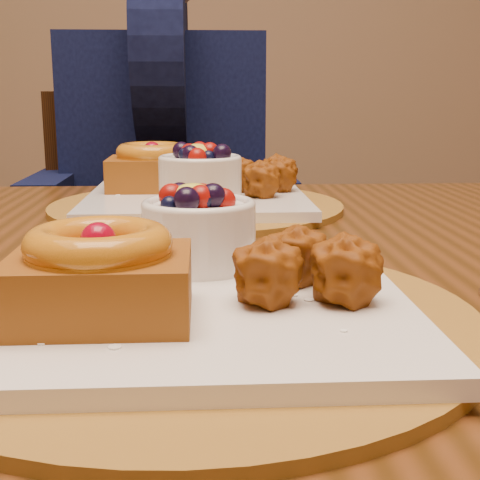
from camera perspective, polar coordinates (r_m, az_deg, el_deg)
name	(u,v)px	position (r m, az deg, el deg)	size (l,w,h in m)	color
dining_table	(196,322)	(0.68, -3.75, -7.00)	(1.60, 0.90, 0.76)	#371F0A
place_setting_near	(188,287)	(0.45, -4.45, -4.05)	(0.38, 0.38, 0.08)	brown
place_setting_far	(194,188)	(0.87, -3.98, 4.42)	(0.38, 0.38, 0.09)	brown
chair_far	(171,301)	(1.33, -5.95, -5.21)	(0.53, 0.53, 0.91)	black
diner	(165,127)	(1.36, -6.46, 9.54)	(0.48, 0.47, 0.78)	black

